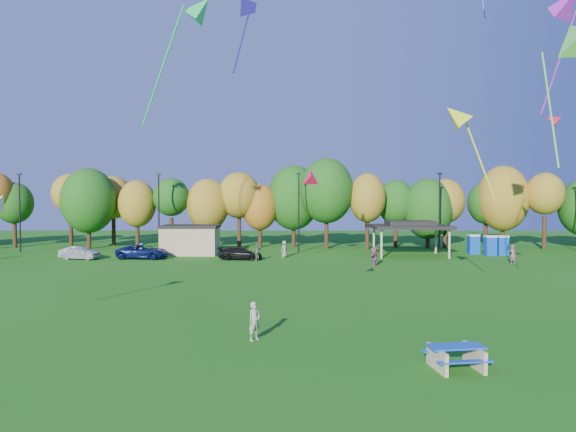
{
  "coord_description": "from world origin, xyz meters",
  "views": [
    {
      "loc": [
        1.41,
        -18.4,
        6.23
      ],
      "look_at": [
        1.15,
        6.0,
        5.38
      ],
      "focal_mm": 32.0,
      "sensor_mm": 36.0,
      "label": 1
    }
  ],
  "objects_px": {
    "car_a": "(81,253)",
    "car_b": "(80,253)",
    "kite_flyer": "(255,321)",
    "car_d": "(240,253)",
    "car_c": "(143,252)",
    "picnic_table": "(456,355)",
    "porta_potties": "(488,245)"
  },
  "relations": [
    {
      "from": "car_a",
      "to": "car_b",
      "type": "xyz_separation_m",
      "value": [
        -0.25,
        0.35,
        -0.04
      ]
    },
    {
      "from": "kite_flyer",
      "to": "car_d",
      "type": "bearing_deg",
      "value": 52.41
    },
    {
      "from": "car_d",
      "to": "car_c",
      "type": "bearing_deg",
      "value": 89.51
    },
    {
      "from": "kite_flyer",
      "to": "car_d",
      "type": "height_order",
      "value": "kite_flyer"
    },
    {
      "from": "picnic_table",
      "to": "kite_flyer",
      "type": "xyz_separation_m",
      "value": [
        -7.63,
        3.71,
        0.35
      ]
    },
    {
      "from": "kite_flyer",
      "to": "picnic_table",
      "type": "bearing_deg",
      "value": -70.69
    },
    {
      "from": "car_c",
      "to": "kite_flyer",
      "type": "bearing_deg",
      "value": -149.81
    },
    {
      "from": "car_b",
      "to": "car_d",
      "type": "relative_size",
      "value": 0.89
    },
    {
      "from": "porta_potties",
      "to": "kite_flyer",
      "type": "bearing_deg",
      "value": -124.18
    },
    {
      "from": "car_b",
      "to": "car_d",
      "type": "xyz_separation_m",
      "value": [
        16.54,
        -0.48,
        -0.0
      ]
    },
    {
      "from": "picnic_table",
      "to": "car_a",
      "type": "bearing_deg",
      "value": 121.07
    },
    {
      "from": "car_c",
      "to": "porta_potties",
      "type": "bearing_deg",
      "value": -78.38
    },
    {
      "from": "porta_potties",
      "to": "car_b",
      "type": "distance_m",
      "value": 43.48
    },
    {
      "from": "porta_potties",
      "to": "car_d",
      "type": "height_order",
      "value": "porta_potties"
    },
    {
      "from": "car_a",
      "to": "car_d",
      "type": "relative_size",
      "value": 0.91
    },
    {
      "from": "car_d",
      "to": "car_a",
      "type": "bearing_deg",
      "value": 93.12
    },
    {
      "from": "kite_flyer",
      "to": "car_b",
      "type": "distance_m",
      "value": 36.05
    },
    {
      "from": "car_b",
      "to": "car_a",
      "type": "bearing_deg",
      "value": -139.56
    },
    {
      "from": "porta_potties",
      "to": "picnic_table",
      "type": "distance_m",
      "value": 40.7
    },
    {
      "from": "picnic_table",
      "to": "car_d",
      "type": "relative_size",
      "value": 0.5
    },
    {
      "from": "kite_flyer",
      "to": "car_b",
      "type": "relative_size",
      "value": 0.43
    },
    {
      "from": "kite_flyer",
      "to": "porta_potties",
      "type": "bearing_deg",
      "value": 11.08
    },
    {
      "from": "car_a",
      "to": "car_d",
      "type": "height_order",
      "value": "car_a"
    },
    {
      "from": "car_a",
      "to": "car_c",
      "type": "bearing_deg",
      "value": -71.66
    },
    {
      "from": "kite_flyer",
      "to": "car_b",
      "type": "bearing_deg",
      "value": 79.38
    },
    {
      "from": "picnic_table",
      "to": "kite_flyer",
      "type": "relative_size",
      "value": 1.31
    },
    {
      "from": "car_a",
      "to": "car_d",
      "type": "bearing_deg",
      "value": -77.51
    },
    {
      "from": "car_b",
      "to": "car_c",
      "type": "height_order",
      "value": "car_c"
    },
    {
      "from": "car_b",
      "to": "car_d",
      "type": "distance_m",
      "value": 16.54
    },
    {
      "from": "car_d",
      "to": "car_b",
      "type": "bearing_deg",
      "value": 91.9
    },
    {
      "from": "porta_potties",
      "to": "kite_flyer",
      "type": "relative_size",
      "value": 2.21
    },
    {
      "from": "porta_potties",
      "to": "car_a",
      "type": "distance_m",
      "value": 43.26
    }
  ]
}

